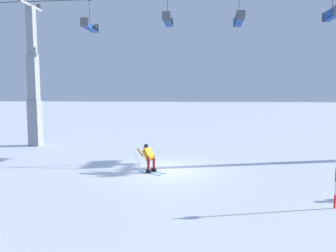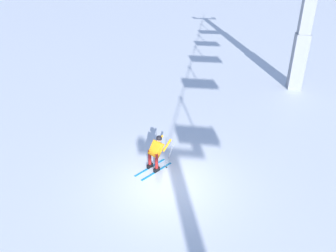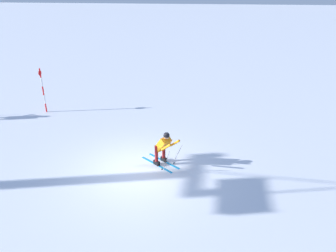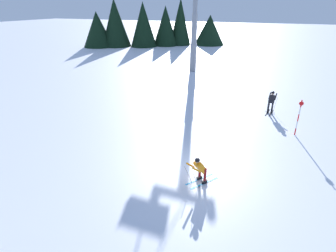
# 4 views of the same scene
# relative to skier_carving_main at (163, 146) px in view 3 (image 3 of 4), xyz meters

# --- Properties ---
(ground_plane) EXTENTS (260.00, 260.00, 0.00)m
(ground_plane) POSITION_rel_skier_carving_main_xyz_m (1.00, 0.53, -0.83)
(ground_plane) COLOR white
(skier_carving_main) EXTENTS (1.72, 1.46, 1.59)m
(skier_carving_main) POSITION_rel_skier_carving_main_xyz_m (0.00, 0.00, 0.00)
(skier_carving_main) COLOR #198CCC
(skier_carving_main) RESTS_ON ground_plane
(trail_marker_pole) EXTENTS (0.07, 0.28, 2.45)m
(trail_marker_pole) POSITION_rel_skier_carving_main_xyz_m (7.44, -4.49, 0.48)
(trail_marker_pole) COLOR red
(trail_marker_pole) RESTS_ON ground_plane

